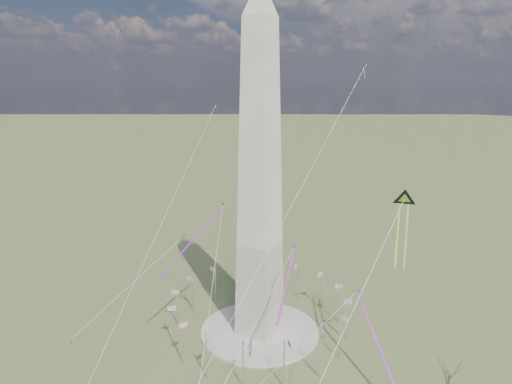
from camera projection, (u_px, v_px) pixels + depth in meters
The scene contains 13 objects.
ground at pixel (260, 332), 139.16m from camera, with size 2000.00×2000.00×0.00m, color #505C2E.
plaza at pixel (260, 331), 139.06m from camera, with size 36.00×36.00×0.80m, color #B7B5A8.
washington_monument at pixel (260, 179), 127.62m from camera, with size 15.56×15.56×100.00m.
flagpole_ring at pixel (260, 310), 137.41m from camera, with size 54.40×54.40×13.00m.
tree_near at pixel (450, 374), 104.74m from camera, with size 7.46×7.46×13.05m.
person_west at pixel (71, 342), 132.63m from camera, with size 0.74×0.58×1.53m, color gray.
kite_delta_black at pixel (404, 203), 114.19m from camera, with size 8.60×18.42×14.99m.
kite_diamond_purple at pixel (183, 239), 152.71m from camera, with size 1.63×2.82×8.68m.
kite_streamer_left at pixel (289, 273), 116.55m from camera, with size 6.54×19.42×13.63m.
kite_streamer_mid at pixel (203, 228), 129.04m from camera, with size 5.85×24.35×16.84m.
kite_streamer_right at pixel (369, 322), 116.95m from camera, with size 16.26×16.34×14.94m.
kite_small_red at pixel (216, 106), 169.77m from camera, with size 1.18×1.81×3.95m.
kite_small_white at pixel (365, 69), 146.94m from camera, with size 1.09×1.68×4.10m.
Camera 1 is at (65.12, -106.42, 75.08)m, focal length 32.00 mm.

